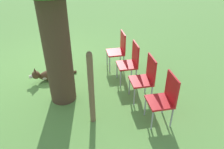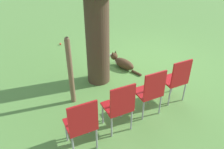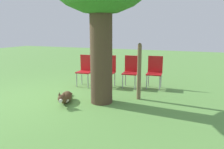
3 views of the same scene
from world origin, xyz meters
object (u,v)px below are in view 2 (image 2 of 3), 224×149
at_px(red_chair_0, 176,78).
at_px(tennis_ball, 60,44).
at_px(fence_post, 70,71).
at_px(dog, 122,63).
at_px(red_chair_1, 151,90).
at_px(red_chair_3, 82,123).
at_px(red_chair_2, 120,105).

bearing_deg(red_chair_0, tennis_ball, 18.77).
bearing_deg(fence_post, dog, -57.73).
bearing_deg(fence_post, red_chair_1, -126.35).
height_order(dog, red_chair_3, red_chair_3).
height_order(fence_post, red_chair_1, fence_post).
relative_size(red_chair_3, tennis_ball, 14.10).
distance_m(red_chair_0, red_chair_3, 2.13).
xyz_separation_m(red_chair_0, red_chair_1, (-0.18, 0.69, 0.00)).
relative_size(dog, red_chair_3, 1.12).
relative_size(red_chair_0, red_chair_2, 1.00).
xyz_separation_m(dog, red_chair_3, (-2.24, 1.67, 0.41)).
distance_m(dog, red_chair_1, 1.96).
height_order(dog, fence_post, fence_post).
relative_size(dog, red_chair_2, 1.12).
height_order(red_chair_1, red_chair_3, same).
xyz_separation_m(red_chair_1, red_chair_3, (-0.35, 1.38, 0.00)).
bearing_deg(fence_post, red_chair_3, 174.17).
bearing_deg(dog, tennis_ball, 9.76).
xyz_separation_m(dog, red_chair_1, (-1.89, 0.29, 0.41)).
relative_size(dog, red_chair_1, 1.12).
bearing_deg(dog, red_chair_3, 122.32).
relative_size(red_chair_1, tennis_ball, 14.10).
xyz_separation_m(red_chair_3, tennis_ball, (4.35, -0.41, -0.51)).
height_order(fence_post, red_chair_2, fence_post).
height_order(fence_post, red_chair_0, fence_post).
bearing_deg(dog, red_chair_0, 171.95).
distance_m(fence_post, red_chair_1, 1.56).
distance_m(red_chair_1, tennis_ball, 4.14).
xyz_separation_m(red_chair_0, tennis_ball, (3.82, 1.65, -0.51)).
distance_m(fence_post, red_chair_2, 1.24).
bearing_deg(red_chair_3, red_chair_1, -80.23).
xyz_separation_m(dog, fence_post, (-0.97, 1.54, 0.58)).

